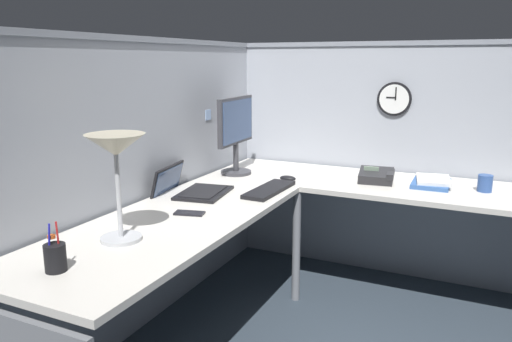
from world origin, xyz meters
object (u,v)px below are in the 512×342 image
Objects in this scene: laptop at (188,189)px; keyboard at (269,190)px; monitor at (236,129)px; office_phone at (377,176)px; computer_mouse at (288,178)px; book_stack at (432,182)px; coffee_mug at (485,183)px; desk_lamp_dome at (116,154)px; wall_clock at (394,99)px; pen_cup at (55,257)px; cell_phone at (189,213)px.

keyboard is at bearing -60.77° from laptop.
office_phone is at bearing -79.92° from monitor.
book_stack is (0.27, -0.82, 0.00)m from computer_mouse.
laptop is 1.68m from coffee_mug.
coffee_mug is (0.20, -1.48, -0.25)m from monitor.
desk_lamp_dome is at bearing -168.07° from laptop.
computer_mouse is at bearing -38.73° from laptop.
wall_clock is (1.82, -0.76, 0.12)m from desk_lamp_dome.
pen_cup is 0.60× the size of book_stack.
laptop is 0.97× the size of desk_lamp_dome.
desk_lamp_dome reaches higher than office_phone.
book_stack is (0.54, -0.82, 0.01)m from keyboard.
pen_cup is 0.82× the size of wall_clock.
desk_lamp_dome is 0.46m from pen_cup.
computer_mouse is 0.90m from wall_clock.
coffee_mug reaches higher than book_stack.
computer_mouse is 0.35× the size of book_stack.
computer_mouse is at bearing 102.50° from coffee_mug.
laptop reaches higher than coffee_mug.
laptop is at bearing 122.18° from book_stack.
office_phone is (1.03, -0.69, 0.03)m from cell_phone.
computer_mouse is (-0.04, -0.38, -0.28)m from monitor.
desk_lamp_dome is at bearing 157.24° from wall_clock.
wall_clock is at bearing -22.76° from desk_lamp_dome.
laptop is 0.40m from cell_phone.
laptop reaches higher than keyboard.
desk_lamp_dome reaches higher than keyboard.
pen_cup is at bearing -171.90° from laptop.
pen_cup is 1.88× the size of coffee_mug.
computer_mouse is at bearing 137.54° from wall_clock.
monitor is 0.94m from office_phone.
pen_cup reaches higher than book_stack.
keyboard is 2.39× the size of pen_cup.
computer_mouse is at bearing 111.51° from office_phone.
desk_lamp_dome is 3.09× the size of cell_phone.
keyboard is at bearing 179.61° from computer_mouse.
monitor is 0.94m from cell_phone.
cell_phone is (-0.55, 0.18, -0.01)m from keyboard.
coffee_mug is at bearing -85.72° from office_phone.
wall_clock reaches higher than keyboard.
coffee_mug is at bearing -118.75° from wall_clock.
book_stack is (1.10, -1.00, 0.02)m from cell_phone.
keyboard is at bearing 123.55° from book_stack.
desk_lamp_dome is 1.67m from office_phone.
wall_clock is at bearing 61.25° from coffee_mug.
desk_lamp_dome is 1.88m from book_stack.
cell_phone is 0.48× the size of book_stack.
pen_cup reaches higher than office_phone.
coffee_mug is (0.24, -1.10, 0.03)m from computer_mouse.
computer_mouse is 0.86m from book_stack.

